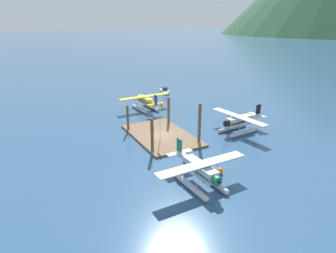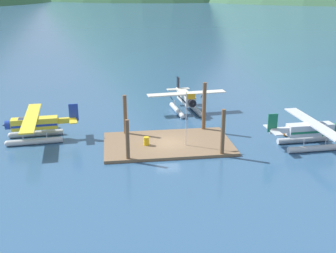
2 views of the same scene
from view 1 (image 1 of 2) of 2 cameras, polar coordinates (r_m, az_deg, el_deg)
The scene contains 13 objects.
ground_plane at distance 43.66m, azimuth -1.35°, elevation -1.92°, with size 1200.00×1200.00×0.00m, color #2D5175.
dock_platform at distance 43.61m, azimuth -1.36°, elevation -1.74°, with size 13.33×8.03×0.30m, color brown.
piling_near_left at distance 45.42m, azimuth -7.95°, elevation 1.58°, with size 0.38×0.38×4.20m, color brown.
piling_near_right at distance 37.24m, azimuth -3.16°, elevation -1.91°, with size 0.40×0.40×4.82m, color brown.
piling_far_left at distance 47.98m, azimuth 0.12°, elevation 3.08°, with size 0.42×0.42×4.68m, color brown.
piling_far_right at distance 40.60m, azimuth 6.24°, elevation 0.57°, with size 0.44×0.44×5.74m, color brown.
flagpole at distance 40.38m, azimuth -1.49°, elevation 2.01°, with size 0.95×0.10×5.62m.
fuel_drum at distance 45.19m, azimuth -3.13°, elevation -0.17°, with size 0.62×0.62×0.88m.
mooring_buoy at distance 33.60m, azimuth 10.20°, elevation -8.61°, with size 0.74×0.74×0.74m, color orange.
seaplane_yellow_port_fwd at distance 56.64m, azimuth -4.52°, elevation 4.86°, with size 7.97×10.48×3.84m.
seaplane_cream_bow_right at distance 46.03m, azimuth 13.87°, elevation 0.74°, with size 10.49×7.96×3.84m.
seaplane_silver_stbd_aft at distance 30.51m, azimuth 6.40°, elevation -8.95°, with size 7.98×10.44×3.84m.
boat_white_open_west at distance 70.46m, azimuth -0.66°, elevation 7.01°, with size 4.80×2.45×1.50m.
Camera 1 is at (36.40, -17.81, 16.25)m, focal length 30.84 mm.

